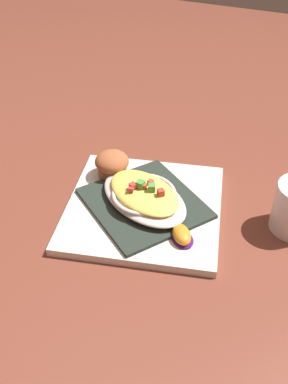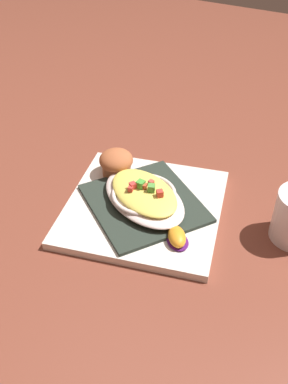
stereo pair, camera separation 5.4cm
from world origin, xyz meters
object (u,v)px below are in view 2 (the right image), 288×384
Objects in this scene: muffin at (116,163)px; orange_garnish at (177,238)px; square_plate at (144,208)px; gratin_dish at (144,195)px.

orange_garnish is (-0.11, -0.19, -0.02)m from muffin.
square_plate is at bearing -121.23° from muffin.
orange_garnish is (-0.06, -0.09, -0.01)m from gratin_dish.
muffin is at bearing 58.77° from square_plate.
muffin reaches higher than square_plate.
muffin reaches higher than orange_garnish.
orange_garnish reaches higher than square_plate.
muffin is 0.22m from orange_garnish.
gratin_dish is 3.72× the size of orange_garnish.
square_plate is 0.11m from orange_garnish.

